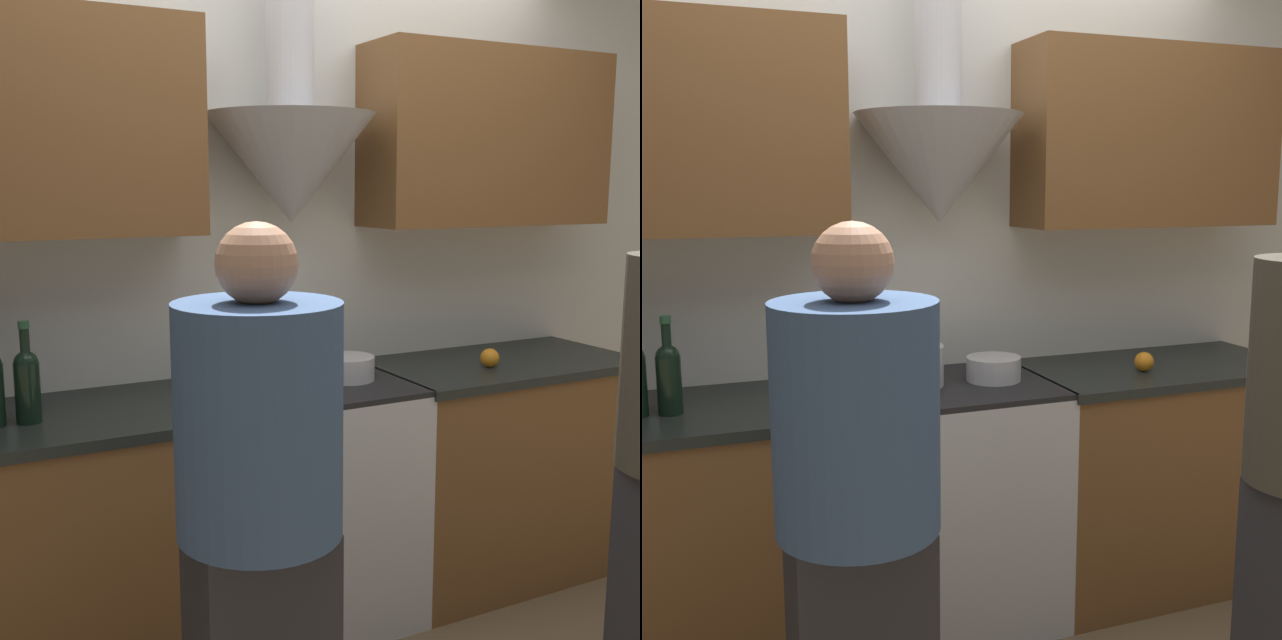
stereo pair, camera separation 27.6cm
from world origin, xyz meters
The scene contains 9 objects.
wall_back centered at (-0.02, 0.63, 1.46)m, with size 8.40×0.61×2.60m.
counter_left centered at (-0.95, 0.36, 0.45)m, with size 1.20×0.62×0.90m.
counter_right centered at (0.89, 0.36, 0.45)m, with size 1.09×0.62×0.90m.
stove_range centered at (0.00, 0.36, 0.46)m, with size 0.72×0.60×0.90m.
wine_bottle_5 centered at (-0.96, 0.32, 1.03)m, with size 0.08×0.08×0.31m.
stock_pot centered at (-0.16, 0.40, 0.98)m, with size 0.27×0.27×0.14m.
mixing_bowl centered at (0.16, 0.35, 0.95)m, with size 0.20×0.20×0.09m.
orange_fruit centered at (0.76, 0.28, 0.94)m, with size 0.07×0.07×0.07m.
person_foreground_left centered at (-0.58, -0.58, 0.84)m, with size 0.38×0.38×1.54m.
Camera 1 is at (-1.24, -2.17, 1.62)m, focal length 45.00 mm.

